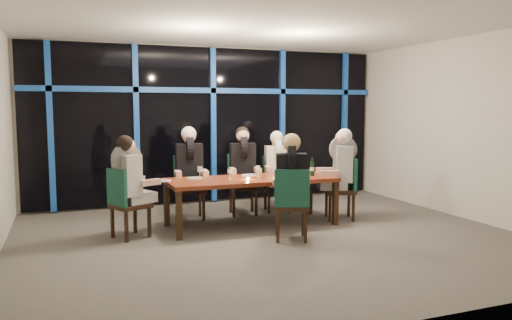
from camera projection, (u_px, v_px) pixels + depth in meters
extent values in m
plane|color=#5F5A54|center=(271.00, 238.00, 7.06)|extent=(7.00, 7.00, 0.00)
cube|color=beige|center=(212.00, 125.00, 9.68)|extent=(7.00, 0.04, 3.00)
cube|color=beige|center=(413.00, 148.00, 4.12)|extent=(7.00, 0.04, 3.00)
cube|color=beige|center=(469.00, 128.00, 8.15)|extent=(0.04, 6.00, 3.00)
cube|color=white|center=(272.00, 21.00, 6.74)|extent=(7.00, 6.00, 0.04)
cube|color=black|center=(212.00, 125.00, 9.63)|extent=(6.86, 0.04, 2.94)
cube|color=#1649AB|center=(50.00, 127.00, 8.54)|extent=(0.10, 0.10, 2.94)
cube|color=#1649AB|center=(136.00, 126.00, 9.06)|extent=(0.10, 0.10, 2.94)
cube|color=#1649AB|center=(213.00, 125.00, 9.58)|extent=(0.10, 0.10, 2.94)
cube|color=#1649AB|center=(282.00, 124.00, 10.10)|extent=(0.10, 0.10, 2.94)
cube|color=#1649AB|center=(344.00, 123.00, 10.62)|extent=(0.10, 0.10, 2.94)
cube|color=#1649AB|center=(213.00, 91.00, 9.51)|extent=(6.86, 0.10, 0.10)
cube|color=#FF2D14|center=(260.00, 92.00, 10.24)|extent=(0.60, 0.05, 0.35)
cube|color=maroon|center=(251.00, 180.00, 7.72)|extent=(2.60, 1.00, 0.06)
cube|color=#311F10|center=(179.00, 216.00, 6.91)|extent=(0.08, 0.08, 0.69)
cube|color=#311F10|center=(335.00, 203.00, 7.80)|extent=(0.08, 0.08, 0.69)
cube|color=#311F10|center=(167.00, 204.00, 7.73)|extent=(0.08, 0.08, 0.69)
cube|color=#311F10|center=(310.00, 194.00, 8.62)|extent=(0.08, 0.08, 0.69)
cube|color=black|center=(190.00, 190.00, 8.21)|extent=(0.53, 0.53, 0.06)
cube|color=#19513E|center=(188.00, 171.00, 8.38)|extent=(0.49, 0.10, 0.54)
cube|color=black|center=(180.00, 208.00, 8.00)|extent=(0.05, 0.05, 0.45)
cube|color=black|center=(204.00, 207.00, 8.10)|extent=(0.05, 0.05, 0.45)
cube|color=black|center=(177.00, 204.00, 8.37)|extent=(0.05, 0.05, 0.45)
cube|color=black|center=(200.00, 203.00, 8.47)|extent=(0.05, 0.05, 0.45)
cube|color=black|center=(243.00, 187.00, 8.57)|extent=(0.56, 0.56, 0.06)
cube|color=#19513E|center=(241.00, 169.00, 8.74)|extent=(0.48, 0.14, 0.53)
cube|color=black|center=(234.00, 204.00, 8.37)|extent=(0.05, 0.05, 0.45)
cube|color=black|center=(256.00, 203.00, 8.44)|extent=(0.05, 0.05, 0.45)
cube|color=black|center=(231.00, 200.00, 8.74)|extent=(0.05, 0.05, 0.45)
cube|color=black|center=(252.00, 199.00, 8.81)|extent=(0.05, 0.05, 0.45)
cube|color=black|center=(277.00, 186.00, 8.84)|extent=(0.54, 0.54, 0.06)
cube|color=#19513E|center=(275.00, 170.00, 9.00)|extent=(0.45, 0.15, 0.50)
cube|color=black|center=(269.00, 202.00, 8.66)|extent=(0.05, 0.05, 0.42)
cube|color=black|center=(289.00, 201.00, 8.71)|extent=(0.05, 0.05, 0.42)
cube|color=black|center=(265.00, 198.00, 9.01)|extent=(0.05, 0.05, 0.42)
cube|color=black|center=(285.00, 197.00, 9.06)|extent=(0.05, 0.05, 0.42)
cube|color=black|center=(130.00, 206.00, 7.03)|extent=(0.61, 0.61, 0.06)
cube|color=#19513E|center=(117.00, 188.00, 6.85)|extent=(0.24, 0.44, 0.51)
cube|color=black|center=(149.00, 223.00, 7.06)|extent=(0.05, 0.05, 0.43)
cube|color=black|center=(135.00, 219.00, 7.31)|extent=(0.05, 0.05, 0.43)
cube|color=black|center=(126.00, 227.00, 6.79)|extent=(0.05, 0.05, 0.43)
cube|color=black|center=(112.00, 223.00, 7.05)|extent=(0.05, 0.05, 0.43)
cube|color=black|center=(340.00, 191.00, 8.20)|extent=(0.61, 0.61, 0.06)
cube|color=#19513E|center=(353.00, 174.00, 8.17)|extent=(0.21, 0.46, 0.53)
cube|color=black|center=(326.00, 204.00, 8.41)|extent=(0.05, 0.05, 0.44)
cube|color=black|center=(330.00, 208.00, 8.04)|extent=(0.05, 0.05, 0.44)
cube|color=black|center=(349.00, 204.00, 8.42)|extent=(0.05, 0.05, 0.44)
cube|color=black|center=(353.00, 208.00, 8.04)|extent=(0.05, 0.05, 0.44)
cube|color=black|center=(291.00, 206.00, 6.92)|extent=(0.61, 0.61, 0.06)
cube|color=#19513E|center=(292.00, 189.00, 6.68)|extent=(0.46, 0.22, 0.52)
cube|color=black|center=(303.00, 221.00, 7.13)|extent=(0.05, 0.05, 0.44)
cube|color=black|center=(277.00, 221.00, 7.14)|extent=(0.05, 0.05, 0.44)
cube|color=black|center=(306.00, 227.00, 6.76)|extent=(0.05, 0.05, 0.44)
cube|color=black|center=(278.00, 227.00, 6.76)|extent=(0.05, 0.05, 0.44)
cube|color=black|center=(191.00, 185.00, 8.07)|extent=(0.43, 0.49, 0.15)
cube|color=black|center=(189.00, 162.00, 8.20)|extent=(0.45, 0.30, 0.60)
cylinder|color=black|center=(189.00, 148.00, 8.18)|extent=(0.15, 0.46, 0.45)
sphere|color=tan|center=(189.00, 136.00, 8.13)|extent=(0.23, 0.23, 0.23)
sphere|color=silver|center=(189.00, 134.00, 8.17)|extent=(0.25, 0.25, 0.25)
cube|color=tan|center=(178.00, 174.00, 7.91)|extent=(0.12, 0.33, 0.09)
cube|color=tan|center=(205.00, 173.00, 8.02)|extent=(0.12, 0.33, 0.09)
cube|color=black|center=(244.00, 182.00, 8.43)|extent=(0.46, 0.51, 0.15)
cube|color=black|center=(243.00, 160.00, 8.56)|extent=(0.46, 0.33, 0.59)
cylinder|color=black|center=(243.00, 147.00, 8.53)|extent=(0.18, 0.46, 0.45)
sphere|color=tan|center=(243.00, 136.00, 8.49)|extent=(0.22, 0.22, 0.22)
sphere|color=black|center=(242.00, 134.00, 8.53)|extent=(0.24, 0.24, 0.24)
cube|color=tan|center=(233.00, 171.00, 8.29)|extent=(0.14, 0.33, 0.08)
cube|color=tan|center=(258.00, 170.00, 8.36)|extent=(0.14, 0.33, 0.08)
cube|color=silver|center=(278.00, 181.00, 8.71)|extent=(0.44, 0.49, 0.14)
cube|color=silver|center=(277.00, 162.00, 8.83)|extent=(0.44, 0.32, 0.56)
cylinder|color=silver|center=(277.00, 149.00, 8.81)|extent=(0.19, 0.43, 0.42)
sphere|color=tan|center=(277.00, 139.00, 8.77)|extent=(0.21, 0.21, 0.21)
sphere|color=silver|center=(277.00, 137.00, 8.80)|extent=(0.23, 0.23, 0.23)
cube|color=tan|center=(268.00, 169.00, 8.57)|extent=(0.14, 0.31, 0.08)
cube|color=tan|center=(291.00, 168.00, 8.63)|extent=(0.14, 0.31, 0.08)
cube|color=black|center=(138.00, 197.00, 7.10)|extent=(0.54, 0.51, 0.14)
cube|color=black|center=(127.00, 175.00, 6.95)|extent=(0.39, 0.47, 0.57)
cylinder|color=black|center=(127.00, 159.00, 6.93)|extent=(0.43, 0.27, 0.43)
sphere|color=tan|center=(128.00, 146.00, 6.92)|extent=(0.21, 0.21, 0.21)
sphere|color=black|center=(125.00, 144.00, 6.89)|extent=(0.24, 0.24, 0.24)
cube|color=tan|center=(150.00, 182.00, 7.00)|extent=(0.31, 0.20, 0.08)
cube|color=tan|center=(135.00, 179.00, 7.28)|extent=(0.31, 0.20, 0.08)
cube|color=black|center=(332.00, 184.00, 8.19)|extent=(0.55, 0.51, 0.15)
cube|color=black|center=(343.00, 163.00, 8.15)|extent=(0.38, 0.48, 0.59)
cylinder|color=black|center=(343.00, 149.00, 8.13)|extent=(0.45, 0.25, 0.44)
sphere|color=tan|center=(342.00, 138.00, 8.11)|extent=(0.22, 0.22, 0.22)
sphere|color=silver|center=(345.00, 136.00, 8.11)|extent=(0.24, 0.24, 0.24)
cube|color=tan|center=(325.00, 170.00, 8.37)|extent=(0.33, 0.19, 0.08)
cube|color=tan|center=(329.00, 173.00, 7.95)|extent=(0.33, 0.19, 0.08)
cube|color=black|center=(290.00, 197.00, 7.04)|extent=(0.51, 0.55, 0.15)
cube|color=black|center=(291.00, 175.00, 6.83)|extent=(0.48, 0.39, 0.58)
cylinder|color=black|center=(292.00, 158.00, 6.81)|extent=(0.26, 0.45, 0.44)
sphere|color=tan|center=(292.00, 144.00, 6.81)|extent=(0.22, 0.22, 0.22)
sphere|color=tan|center=(292.00, 142.00, 6.77)|extent=(0.24, 0.24, 0.24)
cube|color=tan|center=(305.00, 181.00, 7.09)|extent=(0.19, 0.32, 0.08)
cube|color=tan|center=(276.00, 181.00, 7.10)|extent=(0.19, 0.32, 0.08)
cylinder|color=white|center=(195.00, 178.00, 7.64)|extent=(0.24, 0.24, 0.01)
cylinder|color=white|center=(249.00, 175.00, 7.99)|extent=(0.24, 0.24, 0.01)
cylinder|color=white|center=(284.00, 173.00, 8.25)|extent=(0.24, 0.24, 0.01)
cylinder|color=white|center=(167.00, 180.00, 7.42)|extent=(0.24, 0.24, 0.01)
cylinder|color=white|center=(306.00, 174.00, 8.16)|extent=(0.24, 0.24, 0.01)
cylinder|color=white|center=(289.00, 180.00, 7.45)|extent=(0.24, 0.24, 0.01)
cylinder|color=black|center=(312.00, 169.00, 7.97)|extent=(0.07, 0.07, 0.22)
cylinder|color=black|center=(312.00, 160.00, 7.95)|extent=(0.03, 0.03, 0.08)
cylinder|color=silver|center=(312.00, 169.00, 7.97)|extent=(0.07, 0.07, 0.06)
cylinder|color=silver|center=(296.00, 171.00, 7.74)|extent=(0.11, 0.11, 0.20)
cylinder|color=silver|center=(300.00, 170.00, 7.76)|extent=(0.02, 0.02, 0.14)
cylinder|color=#F7A74A|center=(248.00, 179.00, 7.55)|extent=(0.05, 0.05, 0.03)
cylinder|color=silver|center=(230.00, 179.00, 7.57)|extent=(0.06, 0.06, 0.01)
cylinder|color=silver|center=(230.00, 176.00, 7.57)|extent=(0.01, 0.01, 0.09)
cylinder|color=silver|center=(230.00, 171.00, 7.56)|extent=(0.06, 0.06, 0.06)
cylinder|color=silver|center=(258.00, 176.00, 7.90)|extent=(0.06, 0.06, 0.01)
cylinder|color=silver|center=(258.00, 173.00, 7.89)|extent=(0.01, 0.01, 0.10)
cylinder|color=silver|center=(258.00, 168.00, 7.88)|extent=(0.07, 0.07, 0.07)
cylinder|color=silver|center=(277.00, 177.00, 7.84)|extent=(0.06, 0.06, 0.01)
cylinder|color=silver|center=(277.00, 174.00, 7.83)|extent=(0.01, 0.01, 0.09)
cylinder|color=silver|center=(277.00, 169.00, 7.83)|extent=(0.06, 0.06, 0.06)
cylinder|color=silver|center=(200.00, 179.00, 7.62)|extent=(0.07, 0.07, 0.01)
cylinder|color=silver|center=(200.00, 175.00, 7.61)|extent=(0.01, 0.01, 0.11)
cylinder|color=silver|center=(200.00, 169.00, 7.60)|extent=(0.07, 0.07, 0.08)
cylinder|color=silver|center=(300.00, 174.00, 8.18)|extent=(0.06, 0.06, 0.01)
cylinder|color=silver|center=(300.00, 171.00, 8.17)|extent=(0.01, 0.01, 0.09)
cylinder|color=silver|center=(300.00, 166.00, 8.16)|extent=(0.06, 0.06, 0.06)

